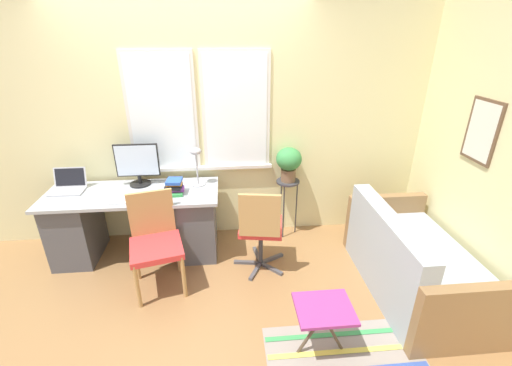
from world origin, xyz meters
name	(u,v)px	position (x,y,z in m)	size (l,w,h in m)	color
ground_plane	(192,268)	(0.00, 0.00, 0.00)	(14.00, 14.00, 0.00)	olive
wall_back_with_window	(188,120)	(0.01, 0.72, 1.35)	(9.00, 0.12, 2.70)	beige
wall_right_with_picture	(466,133)	(2.59, 0.00, 1.35)	(0.08, 9.00, 2.70)	beige
desk	(137,222)	(-0.57, 0.32, 0.38)	(1.71, 0.65, 0.73)	#9EA3A8
laptop	(68,186)	(-1.21, 0.43, 0.77)	(0.32, 0.26, 0.21)	#B7B7BC
monitor	(138,164)	(-0.52, 0.52, 0.95)	(0.44, 0.22, 0.44)	black
keyboard	(129,200)	(-0.55, 0.13, 0.74)	(0.33, 0.14, 0.02)	silver
mouse	(156,198)	(-0.30, 0.14, 0.74)	(0.03, 0.06, 0.03)	slate
desk_lamp	(196,160)	(0.09, 0.45, 1.00)	(0.15, 0.15, 0.40)	#ADADB2
book_stack	(175,187)	(-0.13, 0.26, 0.80)	(0.19, 0.18, 0.15)	green
desk_chair_wooden	(155,240)	(-0.28, -0.18, 0.48)	(0.53, 0.54, 0.90)	#B2844C
office_chair_swivel	(260,227)	(0.69, -0.07, 0.49)	(0.53, 0.53, 0.91)	#47474C
couch_loveseat	(412,264)	(2.04, -0.47, 0.27)	(0.83, 1.50, 0.78)	#9EA8B2
plant_stand	(288,188)	(1.06, 0.58, 0.59)	(0.26, 0.26, 0.68)	#333338
potted_plant	(289,162)	(1.06, 0.58, 0.90)	(0.28, 0.28, 0.38)	brown
floor_rug_striped	(343,352)	(1.21, -1.10, 0.00)	(1.17, 0.56, 0.01)	gray
folding_stool	(324,312)	(1.04, -1.07, 0.39)	(0.41, 0.35, 0.43)	#93337A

